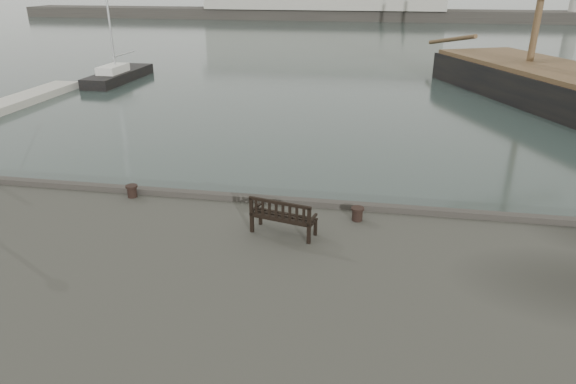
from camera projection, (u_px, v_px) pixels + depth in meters
name	position (u px, v px, depth m)	size (l,w,h in m)	color
ground	(248.00, 242.00, 16.74)	(400.00, 400.00, 0.00)	black
bench	(283.00, 223.00, 13.81)	(1.86, 1.00, 1.02)	black
bollard_left	(132.00, 191.00, 16.18)	(0.37, 0.37, 0.39)	black
bollard_right	(357.00, 214.00, 14.63)	(0.38, 0.38, 0.40)	black
yacht_d	(119.00, 78.00, 42.32)	(2.33, 8.38, 10.68)	black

